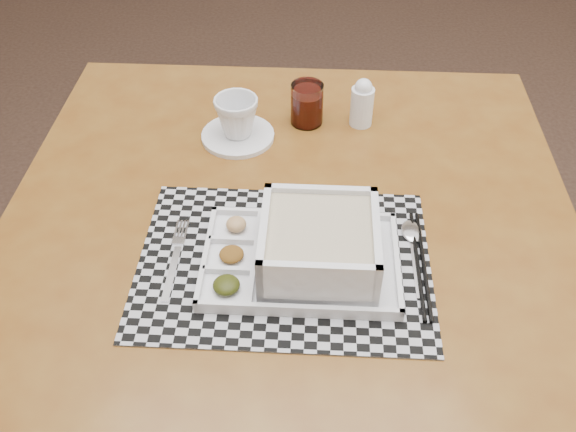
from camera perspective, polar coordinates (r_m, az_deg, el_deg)
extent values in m
plane|color=black|center=(1.93, 3.93, -11.06)|extent=(5.00, 5.00, 0.00)
cube|color=#5C3110|center=(1.17, 0.13, -0.56)|extent=(1.10, 1.10, 0.04)
cylinder|color=#5C3110|center=(1.84, -13.70, 1.13)|extent=(0.05, 0.05, 0.73)
cylinder|color=#5C3110|center=(1.82, 15.65, 0.08)|extent=(0.05, 0.05, 0.73)
cube|color=#5C3110|center=(1.55, 0.98, 9.03)|extent=(0.89, 0.09, 0.08)
cube|color=#5C3110|center=(1.30, -19.74, -1.79)|extent=(0.09, 0.89, 0.08)
cube|color=#5C3110|center=(1.27, 20.49, -3.27)|extent=(0.09, 0.89, 0.08)
cube|color=#A2A2A9|center=(1.07, -0.34, -4.12)|extent=(0.51, 0.39, 0.00)
cube|color=silver|center=(1.06, 1.13, -4.14)|extent=(0.33, 0.24, 0.01)
cube|color=silver|center=(1.12, 1.35, 0.19)|extent=(0.32, 0.03, 0.01)
cube|color=silver|center=(0.98, 0.90, -8.23)|extent=(0.32, 0.03, 0.01)
cube|color=silver|center=(1.06, -7.31, -3.37)|extent=(0.02, 0.22, 0.01)
cube|color=silver|center=(1.06, 9.64, -4.00)|extent=(0.02, 0.22, 0.01)
cube|color=silver|center=(1.05, -2.95, -3.56)|extent=(0.02, 0.20, 0.01)
cube|color=silver|center=(1.03, -5.48, -4.82)|extent=(0.08, 0.01, 0.01)
cube|color=silver|center=(1.08, -5.03, -2.17)|extent=(0.08, 0.01, 0.01)
ellipsoid|color=black|center=(1.01, -5.50, -6.12)|extent=(0.04, 0.04, 0.02)
ellipsoid|color=#512F0D|center=(1.05, -5.04, -3.40)|extent=(0.04, 0.04, 0.02)
ellipsoid|color=#966B44|center=(1.10, -4.63, -0.73)|extent=(0.04, 0.04, 0.02)
cube|color=silver|center=(1.05, 2.73, -3.82)|extent=(0.20, 0.20, 0.01)
cube|color=silver|center=(1.08, 2.87, 0.86)|extent=(0.19, 0.02, 0.08)
cube|color=silver|center=(0.96, 2.70, -6.10)|extent=(0.19, 0.02, 0.08)
cube|color=silver|center=(1.02, -2.10, -2.23)|extent=(0.02, 0.19, 0.08)
cube|color=silver|center=(1.03, 7.67, -2.58)|extent=(0.02, 0.19, 0.08)
cube|color=tan|center=(1.02, 2.78, -2.57)|extent=(0.18, 0.18, 0.07)
cube|color=silver|center=(1.06, -10.41, -5.02)|extent=(0.02, 0.12, 0.00)
cube|color=silver|center=(1.11, -9.70, -2.17)|extent=(0.02, 0.02, 0.00)
cube|color=silver|center=(1.13, -9.87, -1.08)|extent=(0.01, 0.04, 0.00)
cube|color=silver|center=(1.13, -9.58, -1.10)|extent=(0.01, 0.04, 0.00)
cube|color=silver|center=(1.13, -9.28, -1.11)|extent=(0.01, 0.04, 0.00)
cube|color=silver|center=(1.13, -8.98, -1.12)|extent=(0.01, 0.04, 0.00)
cube|color=silver|center=(1.07, 11.34, -4.75)|extent=(0.02, 0.12, 0.00)
ellipsoid|color=silver|center=(1.13, 10.93, -1.34)|extent=(0.04, 0.06, 0.01)
cylinder|color=black|center=(1.08, 11.44, -4.17)|extent=(0.02, 0.24, 0.01)
cylinder|color=black|center=(1.08, 11.96, -4.18)|extent=(0.02, 0.24, 0.01)
cylinder|color=silver|center=(1.33, -4.48, 7.13)|extent=(0.15, 0.15, 0.01)
imported|color=silver|center=(1.31, -4.59, 8.79)|extent=(0.11, 0.11, 0.08)
cylinder|color=white|center=(1.36, 1.70, 9.93)|extent=(0.07, 0.07, 0.09)
cylinder|color=#3F0A05|center=(1.36, 1.69, 9.54)|extent=(0.06, 0.06, 0.07)
cylinder|color=silver|center=(1.36, 6.57, 9.63)|extent=(0.05, 0.05, 0.08)
sphere|color=silver|center=(1.34, 6.73, 11.31)|extent=(0.04, 0.04, 0.04)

